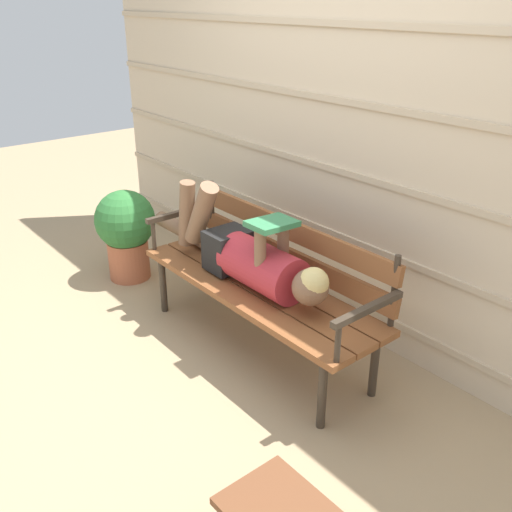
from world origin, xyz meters
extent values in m
plane|color=tan|center=(0.00, 0.00, 0.00)|extent=(12.00, 12.00, 0.00)
cube|color=beige|center=(0.00, 0.81, 1.18)|extent=(4.90, 0.06, 2.37)
cube|color=#C1AD8E|center=(0.00, 0.77, 0.20)|extent=(4.90, 0.02, 0.04)
cube|color=#C1AD8E|center=(0.00, 0.77, 0.59)|extent=(4.90, 0.02, 0.04)
cube|color=#C1AD8E|center=(0.00, 0.77, 0.99)|extent=(4.90, 0.02, 0.04)
cube|color=#C1AD8E|center=(0.00, 0.77, 1.38)|extent=(4.90, 0.02, 0.04)
cube|color=#C1AD8E|center=(0.00, 0.77, 1.77)|extent=(4.90, 0.02, 0.04)
cube|color=brown|center=(0.00, 0.02, 0.40)|extent=(1.64, 0.15, 0.04)
cube|color=brown|center=(0.00, 0.18, 0.40)|extent=(1.64, 0.15, 0.04)
cube|color=brown|center=(0.00, 0.34, 0.40)|extent=(1.64, 0.15, 0.04)
cube|color=brown|center=(0.00, 0.42, 0.52)|extent=(1.58, 0.05, 0.11)
cube|color=brown|center=(0.00, 0.42, 0.70)|extent=(1.58, 0.05, 0.11)
cylinder|color=#382D23|center=(-0.76, 0.42, 0.61)|extent=(0.03, 0.03, 0.38)
cylinder|color=#382D23|center=(0.76, 0.42, 0.61)|extent=(0.03, 0.03, 0.38)
cylinder|color=#382D23|center=(-0.72, -0.01, 0.19)|extent=(0.04, 0.04, 0.38)
cylinder|color=#382D23|center=(0.72, -0.01, 0.19)|extent=(0.04, 0.04, 0.38)
cylinder|color=#382D23|center=(-0.72, 0.37, 0.19)|extent=(0.04, 0.04, 0.38)
cylinder|color=#382D23|center=(0.72, 0.37, 0.19)|extent=(0.04, 0.04, 0.38)
cube|color=#382D23|center=(-0.80, 0.18, 0.62)|extent=(0.04, 0.46, 0.03)
cylinder|color=#382D23|center=(-0.80, -0.01, 0.52)|extent=(0.03, 0.03, 0.20)
cube|color=#382D23|center=(0.80, 0.18, 0.62)|extent=(0.04, 0.46, 0.03)
cylinder|color=#382D23|center=(0.80, -0.01, 0.52)|extent=(0.03, 0.03, 0.20)
cylinder|color=#B72D38|center=(0.06, 0.18, 0.55)|extent=(0.51, 0.26, 0.26)
cube|color=black|center=(-0.26, 0.18, 0.55)|extent=(0.20, 0.25, 0.24)
sphere|color=brown|center=(0.43, 0.18, 0.58)|extent=(0.19, 0.19, 0.19)
sphere|color=#E0C67A|center=(0.45, 0.18, 0.62)|extent=(0.16, 0.16, 0.16)
cylinder|color=brown|center=(-0.43, 0.12, 0.74)|extent=(0.29, 0.11, 0.43)
cylinder|color=brown|center=(-0.60, 0.12, 0.69)|extent=(0.15, 0.09, 0.42)
cylinder|color=brown|center=(-0.74, 0.24, 0.48)|extent=(0.80, 0.10, 0.10)
cylinder|color=brown|center=(0.13, 0.10, 0.68)|extent=(0.06, 0.06, 0.27)
cylinder|color=brown|center=(0.13, 0.26, 0.68)|extent=(0.06, 0.06, 0.27)
cube|color=#337A4C|center=(0.13, 0.18, 0.83)|extent=(0.18, 0.25, 0.04)
cylinder|color=brown|center=(1.02, -0.55, 0.14)|extent=(0.04, 0.04, 0.29)
cylinder|color=#AD5B3D|center=(-1.32, 0.06, 0.14)|extent=(0.30, 0.30, 0.29)
sphere|color=#2D7033|center=(-1.32, 0.06, 0.45)|extent=(0.43, 0.43, 0.43)
camera|label=1|loc=(2.20, -1.63, 1.91)|focal=39.84mm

